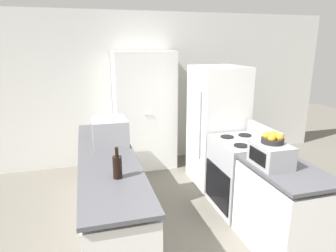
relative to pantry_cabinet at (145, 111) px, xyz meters
The scene contains 10 objects.
wall_back 0.45m from the pantry_cabinet, 80.65° to the left, with size 7.00×0.06×2.60m.
counter_left 1.97m from the pantry_cabinet, 114.02° to the right, with size 0.60×2.64×0.92m.
counter_right 2.77m from the pantry_cabinet, 71.21° to the right, with size 0.60×0.96×0.92m.
pantry_cabinet is the anchor object (origin of this frame).
stove 1.99m from the pantry_cabinet, 62.22° to the right, with size 0.66×0.75×1.08m.
refrigerator 1.28m from the pantry_cabinet, 44.21° to the right, with size 0.71×0.79×1.77m.
microwave 1.56m from the pantry_cabinet, 116.58° to the right, with size 0.41×0.45×0.31m.
wine_bottle 2.46m from the pantry_cabinet, 107.04° to the right, with size 0.08×0.08×0.29m.
toaster_oven 2.59m from the pantry_cabinet, 73.12° to the right, with size 0.30×0.39×0.22m.
fruit_bowl 2.58m from the pantry_cabinet, 72.66° to the right, with size 0.21×0.21×0.11m.
Camera 1 is at (-1.01, -1.69, 2.07)m, focal length 32.00 mm.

